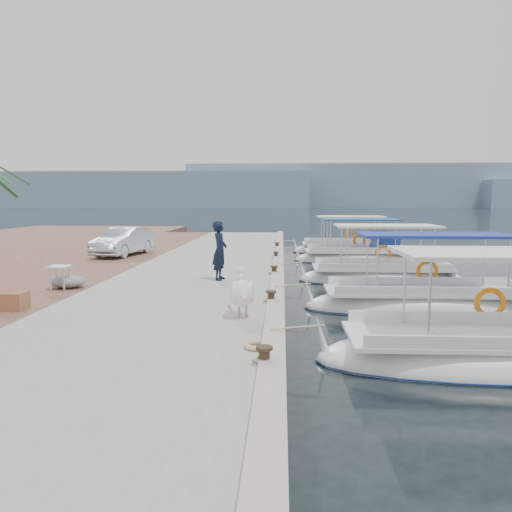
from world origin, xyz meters
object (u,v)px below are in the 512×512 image
Objects in this scene: fishing_caique_b at (426,306)px; pelican at (243,292)px; fishing_caique_d at (359,258)px; fishing_caique_e at (347,251)px; fishing_caique_c at (381,278)px; parked_car at (123,241)px; fisherman at (220,251)px; fishing_caique_a at (496,359)px.

fishing_caique_b reaches higher than pelican.
fishing_caique_d and fishing_caique_e have the same top height.
fishing_caique_c is 4.44× the size of pelican.
fishing_caique_d is 1.54× the size of parked_car.
fishing_caique_c is at bearing -57.35° from fisherman.
fishing_caique_c is 1.55× the size of parked_car.
fishing_caique_d is (-0.18, 16.37, 0.07)m from fishing_caique_a.
fishing_caique_c is 12.43m from parked_car.
parked_car is at bearing 142.14° from fishing_caique_b.
fishing_caique_b is at bearing -89.05° from fishing_caique_e.
fisherman reaches higher than fishing_caique_a.
fishing_caique_d is at bearing 90.62° from fishing_caique_a.
parked_car is at bearing -150.46° from fishing_caique_e.
fishing_caique_a and fishing_caique_d have the same top height.
fishing_caique_a reaches higher than pelican.
fishing_caique_d is (0.10, 6.38, 0.07)m from fishing_caique_c.
fisherman is (-6.27, 6.99, 1.37)m from fishing_caique_a.
pelican is 5.47m from fisherman.
pelican is at bearing -161.31° from fisherman.
fishing_caique_a is at bearing -89.39° from fishing_caique_e.
fishing_caique_b and fishing_caique_e have the same top height.
fishing_caique_d is at bearing 71.56° from pelican.
fishing_caique_a is 1.68× the size of parked_car.
fisherman reaches higher than fishing_caique_e.
fishing_caique_d is at bearing -26.95° from fisherman.
fishing_caique_e is at bearing 89.68° from fishing_caique_c.
fishing_caique_b is at bearing -86.34° from fishing_caique_c.
fishing_caique_a is 4.91m from fishing_caique_b.
fishing_caique_b is at bearing 32.23° from pelican.
fishing_caique_a and fishing_caique_e have the same top height.
fishing_caique_d is (-0.22, 11.47, 0.07)m from fishing_caique_b.
fishing_caique_e is at bearing 75.78° from pelican.
fishing_caique_b is at bearing -88.89° from fishing_caique_d.
fishing_caique_c and fishing_caique_d have the same top height.
fisherman is (-1.19, 5.32, 0.42)m from pelican.
fishing_caique_b and fishing_caique_d have the same top height.
fishing_caique_b is 6.79m from fisherman.
fisherman is (-5.99, -3.00, 1.37)m from fishing_caique_c.
fishing_caique_d is 0.98× the size of fishing_caique_e.
fishing_caique_d is at bearing 89.08° from fishing_caique_c.
fishing_caique_a reaches higher than parked_car.
fishing_caique_e is (-0.22, 20.84, 0.00)m from fishing_caique_a.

